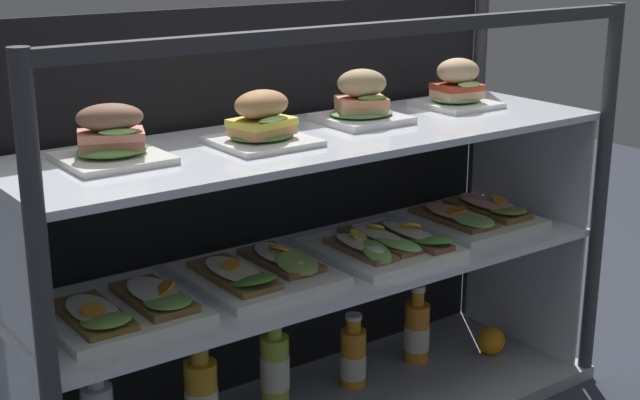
% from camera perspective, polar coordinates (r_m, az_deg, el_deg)
% --- Properties ---
extents(case_frame, '(1.41, 0.46, 0.95)m').
position_cam_1_polar(case_frame, '(2.08, -2.09, -0.02)').
color(case_frame, '#333338').
rests_on(case_frame, ground).
extents(riser_lower_tier, '(1.34, 0.39, 0.35)m').
position_cam_1_polar(riser_lower_tier, '(2.09, -0.00, -8.93)').
color(riser_lower_tier, silver).
rests_on(riser_lower_tier, case_base_deck).
extents(shelf_lower_glass, '(1.36, 0.41, 0.02)m').
position_cam_1_polar(shelf_lower_glass, '(2.01, -0.00, -4.19)').
color(shelf_lower_glass, silver).
rests_on(shelf_lower_glass, riser_lower_tier).
extents(riser_upper_tier, '(1.34, 0.39, 0.28)m').
position_cam_1_polar(riser_upper_tier, '(1.97, -0.00, -0.22)').
color(riser_upper_tier, silver).
rests_on(riser_upper_tier, shelf_lower_glass).
extents(shelf_upper_glass, '(1.36, 0.41, 0.02)m').
position_cam_1_polar(shelf_upper_glass, '(1.93, -0.00, 3.92)').
color(shelf_upper_glass, silver).
rests_on(shelf_upper_glass, riser_upper_tier).
extents(plated_roll_sandwich_mid_right, '(0.19, 0.19, 0.11)m').
position_cam_1_polar(plated_roll_sandwich_mid_right, '(1.73, -12.93, 3.67)').
color(plated_roll_sandwich_mid_right, white).
rests_on(plated_roll_sandwich_mid_right, shelf_upper_glass).
extents(plated_roll_sandwich_mid_left, '(0.19, 0.19, 0.11)m').
position_cam_1_polar(plated_roll_sandwich_mid_left, '(1.83, -3.65, 4.83)').
color(plated_roll_sandwich_mid_left, white).
rests_on(plated_roll_sandwich_mid_left, shelf_upper_glass).
extents(plated_roll_sandwich_center, '(0.18, 0.18, 0.12)m').
position_cam_1_polar(plated_roll_sandwich_center, '(2.04, 2.63, 6.12)').
color(plated_roll_sandwich_center, white).
rests_on(plated_roll_sandwich_center, shelf_upper_glass).
extents(plated_roll_sandwich_far_left, '(0.17, 0.17, 0.12)m').
position_cam_1_polar(plated_roll_sandwich_far_left, '(2.24, 8.60, 6.98)').
color(plated_roll_sandwich_far_left, white).
rests_on(plated_roll_sandwich_far_left, shelf_upper_glass).
extents(open_sandwich_tray_right_of_center, '(0.28, 0.30, 0.06)m').
position_cam_1_polar(open_sandwich_tray_right_of_center, '(1.78, -12.22, -6.55)').
color(open_sandwich_tray_right_of_center, white).
rests_on(open_sandwich_tray_right_of_center, shelf_lower_glass).
extents(open_sandwich_tray_far_right, '(0.28, 0.30, 0.06)m').
position_cam_1_polar(open_sandwich_tray_far_right, '(1.92, -3.78, -4.43)').
color(open_sandwich_tray_far_right, white).
rests_on(open_sandwich_tray_far_right, shelf_lower_glass).
extents(open_sandwich_tray_near_right_corner, '(0.28, 0.30, 0.06)m').
position_cam_1_polar(open_sandwich_tray_near_right_corner, '(2.08, 4.02, -2.76)').
color(open_sandwich_tray_near_right_corner, white).
rests_on(open_sandwich_tray_near_right_corner, shelf_lower_glass).
extents(open_sandwich_tray_near_left_corner, '(0.28, 0.30, 0.06)m').
position_cam_1_polar(open_sandwich_tray_near_left_corner, '(2.31, 9.52, -0.93)').
color(open_sandwich_tray_near_left_corner, white).
rests_on(open_sandwich_tray_near_left_corner, shelf_lower_glass).
extents(juice_bottle_back_center, '(0.07, 0.07, 0.25)m').
position_cam_1_polar(juice_bottle_back_center, '(2.12, -2.85, -10.65)').
color(juice_bottle_back_center, '#B5CB44').
rests_on(juice_bottle_back_center, case_base_deck).
extents(juice_bottle_tucked_behind, '(0.06, 0.06, 0.19)m').
position_cam_1_polar(juice_bottle_tucked_behind, '(2.26, 2.09, -9.83)').
color(juice_bottle_tucked_behind, orange).
rests_on(juice_bottle_tucked_behind, case_base_deck).
extents(juice_bottle_front_right_end, '(0.07, 0.07, 0.21)m').
position_cam_1_polar(juice_bottle_front_right_end, '(2.39, 6.08, -8.20)').
color(juice_bottle_front_right_end, orange).
rests_on(juice_bottle_front_right_end, case_base_deck).
extents(orange_fruit_beside_bottles, '(0.07, 0.07, 0.07)m').
position_cam_1_polar(orange_fruit_beside_bottles, '(2.46, 10.65, -8.64)').
color(orange_fruit_beside_bottles, orange).
rests_on(orange_fruit_beside_bottles, case_base_deck).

